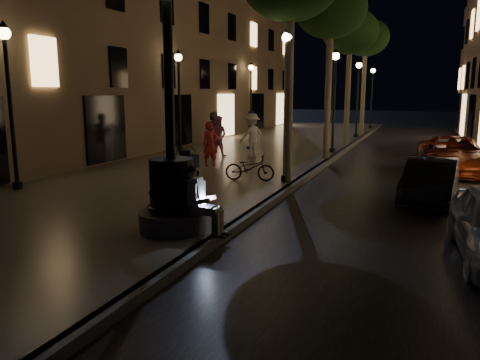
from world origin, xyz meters
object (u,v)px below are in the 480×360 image
at_px(car_third, 453,155).
at_px(pedestrian_white, 252,135).
at_px(lamp_curb_c, 358,89).
at_px(lamp_curb_d, 372,89).
at_px(lamp_curb_b, 334,87).
at_px(pedestrian_red, 210,144).
at_px(pedestrian_pink, 218,136).
at_px(pedestrian_dark, 214,128).
at_px(lamp_left_c, 251,89).
at_px(fountain_lamppost, 172,182).
at_px(tree_third, 350,33).
at_px(car_second, 431,181).
at_px(lamp_left_a, 9,85).
at_px(tree_second, 331,11).
at_px(bicycle, 250,168).
at_px(seated_man_laptop, 199,198).
at_px(tree_far, 366,39).
at_px(stroller, 189,162).
at_px(lamp_left_b, 179,88).
at_px(lamp_curb_a, 287,85).
at_px(pedestrian_blue, 251,130).

distance_m(car_third, pedestrian_white, 8.19).
xyz_separation_m(lamp_curb_c, lamp_curb_d, (0.00, 8.00, 0.00)).
xyz_separation_m(lamp_curb_b, pedestrian_red, (-3.59, -6.01, -2.18)).
bearing_deg(pedestrian_white, lamp_curb_d, -156.30).
height_order(pedestrian_pink, pedestrian_dark, pedestrian_pink).
bearing_deg(lamp_left_c, lamp_curb_d, 48.41).
bearing_deg(fountain_lamppost, tree_third, 87.77).
height_order(car_second, pedestrian_pink, pedestrian_pink).
height_order(lamp_left_a, car_third, lamp_left_a).
relative_size(fountain_lamppost, lamp_left_c, 1.08).
relative_size(tree_second, bicycle, 4.61).
relative_size(lamp_left_c, car_second, 1.30).
distance_m(pedestrian_pink, pedestrian_white, 1.53).
bearing_deg(fountain_lamppost, lamp_curb_b, 87.14).
distance_m(seated_man_laptop, lamp_curb_d, 30.09).
bearing_deg(pedestrian_dark, pedestrian_red, -162.61).
distance_m(tree_second, pedestrian_dark, 8.99).
bearing_deg(lamp_curb_b, seated_man_laptop, -90.35).
bearing_deg(pedestrian_dark, tree_far, -42.64).
relative_size(lamp_curb_c, lamp_curb_d, 1.00).
relative_size(seated_man_laptop, stroller, 1.34).
relative_size(lamp_left_b, car_third, 0.97).
height_order(lamp_curb_a, lamp_left_c, same).
bearing_deg(tree_far, tree_second, -89.90).
bearing_deg(lamp_curb_d, lamp_curb_b, -90.00).
bearing_deg(lamp_left_a, tree_third, 66.07).
bearing_deg(tree_second, pedestrian_blue, 156.01).
bearing_deg(car_second, lamp_curb_b, 122.60).
xyz_separation_m(lamp_left_c, pedestrian_white, (4.05, -10.80, -2.08)).
distance_m(lamp_left_c, pedestrian_dark, 7.45).
height_order(tree_far, stroller, tree_far).
relative_size(tree_third, lamp_curb_d, 1.50).
relative_size(pedestrian_blue, pedestrian_dark, 1.08).
height_order(fountain_lamppost, pedestrian_blue, fountain_lamppost).
bearing_deg(bicycle, lamp_left_b, 34.26).
relative_size(fountain_lamppost, car_third, 1.05).
xyz_separation_m(tree_far, pedestrian_white, (-3.13, -12.80, -5.27)).
relative_size(tree_second, stroller, 7.13).
relative_size(tree_third, car_third, 1.45).
height_order(seated_man_laptop, bicycle, seated_man_laptop).
xyz_separation_m(lamp_left_b, pedestrian_white, (4.05, -0.80, -2.08)).
relative_size(tree_second, pedestrian_red, 4.33).
height_order(lamp_left_c, car_third, lamp_left_c).
distance_m(tree_far, lamp_curb_d, 6.80).
bearing_deg(lamp_curb_a, pedestrian_blue, 117.31).
bearing_deg(car_third, pedestrian_dark, 156.68).
bearing_deg(pedestrian_red, car_third, -30.47).
bearing_deg(car_third, pedestrian_blue, 157.74).
relative_size(pedestrian_white, pedestrian_blue, 0.99).
bearing_deg(pedestrian_blue, car_second, 15.71).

